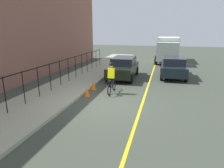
# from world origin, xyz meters

# --- Properties ---
(ground_plane) EXTENTS (80.00, 80.00, 0.00)m
(ground_plane) POSITION_xyz_m (0.00, 0.00, 0.00)
(ground_plane) COLOR #3C4237
(lane_line_centre) EXTENTS (36.00, 0.12, 0.01)m
(lane_line_centre) POSITION_xyz_m (0.00, -1.60, 0.00)
(lane_line_centre) COLOR yellow
(lane_line_centre) RESTS_ON ground
(sidewalk) EXTENTS (40.00, 3.20, 0.15)m
(sidewalk) POSITION_xyz_m (0.00, 3.40, 0.07)
(sidewalk) COLOR #A0A084
(sidewalk) RESTS_ON ground
(building_wall) EXTENTS (28.00, 0.80, 7.16)m
(building_wall) POSITION_xyz_m (2.00, 7.00, 3.58)
(building_wall) COLOR #895647
(building_wall) RESTS_ON ground
(iron_fence) EXTENTS (18.52, 0.04, 1.60)m
(iron_fence) POSITION_xyz_m (1.00, 3.80, 1.25)
(iron_fence) COLOR black
(iron_fence) RESTS_ON sidewalk
(cyclist_lead) EXTENTS (1.71, 0.36, 1.83)m
(cyclist_lead) POSITION_xyz_m (1.85, 0.36, 0.91)
(cyclist_lead) COLOR black
(cyclist_lead) RESTS_ON ground
(patrol_sedan) EXTENTS (4.43, 1.98, 1.58)m
(patrol_sedan) POSITION_xyz_m (7.23, -3.24, 0.82)
(patrol_sedan) COLOR black
(patrol_sedan) RESTS_ON ground
(parked_sedan_rear) EXTENTS (4.42, 1.95, 1.58)m
(parked_sedan_rear) POSITION_xyz_m (5.92, 0.48, 0.82)
(parked_sedan_rear) COLOR black
(parked_sedan_rear) RESTS_ON ground
(box_truck_background) EXTENTS (6.74, 2.60, 2.78)m
(box_truck_background) POSITION_xyz_m (15.37, -2.82, 1.55)
(box_truck_background) COLOR silver
(box_truck_background) RESTS_ON ground
(traffic_cone_near) EXTENTS (0.36, 0.36, 0.49)m
(traffic_cone_near) POSITION_xyz_m (0.95, 1.53, 0.25)
(traffic_cone_near) COLOR #EA5D0F
(traffic_cone_near) RESTS_ON ground
(traffic_cone_far) EXTENTS (0.36, 0.36, 0.51)m
(traffic_cone_far) POSITION_xyz_m (2.30, 1.64, 0.25)
(traffic_cone_far) COLOR #FD6508
(traffic_cone_far) RESTS_ON ground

